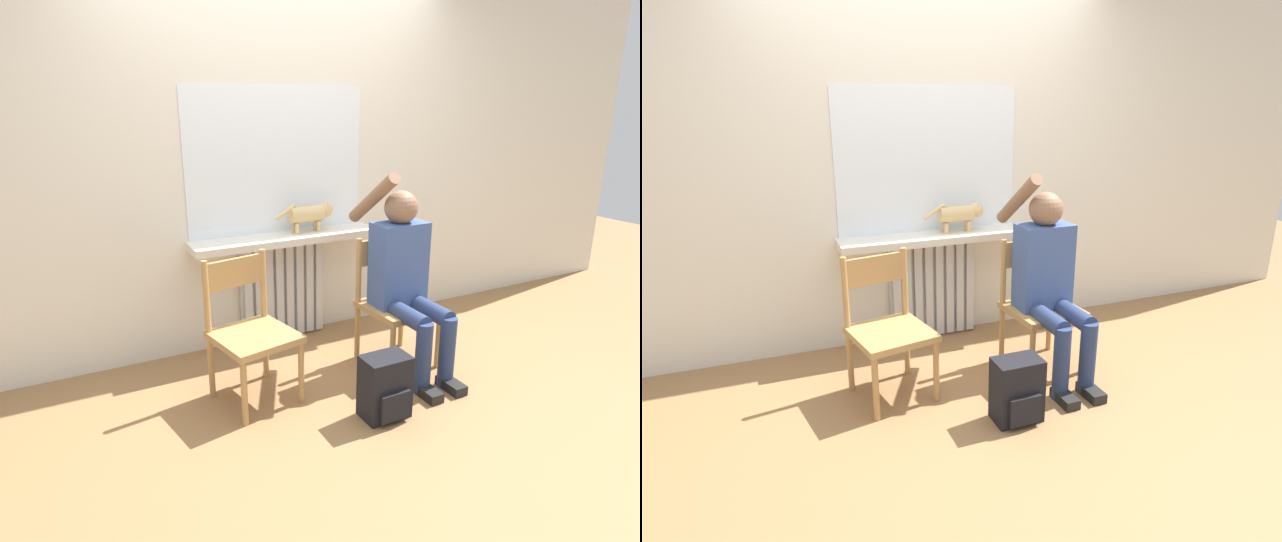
% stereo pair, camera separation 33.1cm
% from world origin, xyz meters
% --- Properties ---
extents(ground_plane, '(12.00, 12.00, 0.00)m').
position_xyz_m(ground_plane, '(0.00, 0.00, 0.00)').
color(ground_plane, olive).
extents(wall_with_window, '(7.00, 0.06, 2.70)m').
position_xyz_m(wall_with_window, '(0.00, 1.23, 1.35)').
color(wall_with_window, silver).
rests_on(wall_with_window, ground_plane).
extents(radiator, '(0.64, 0.08, 0.75)m').
position_xyz_m(radiator, '(-0.00, 1.15, 0.37)').
color(radiator, silver).
rests_on(radiator, ground_plane).
extents(windowsill, '(1.35, 0.28, 0.05)m').
position_xyz_m(windowsill, '(0.00, 1.06, 0.77)').
color(windowsill, silver).
rests_on(windowsill, radiator).
extents(window_glass, '(1.30, 0.01, 0.98)m').
position_xyz_m(window_glass, '(0.00, 1.20, 1.29)').
color(window_glass, white).
rests_on(window_glass, windowsill).
extents(chair_left, '(0.50, 0.50, 0.85)m').
position_xyz_m(chair_left, '(-0.51, 0.46, 0.43)').
color(chair_left, '#B2844C').
rests_on(chair_left, ground_plane).
extents(chair_right, '(0.46, 0.46, 0.85)m').
position_xyz_m(chair_right, '(0.50, 0.46, 0.43)').
color(chair_right, '#B2844C').
rests_on(chair_right, ground_plane).
extents(person, '(0.36, 0.96, 1.29)m').
position_xyz_m(person, '(0.50, 0.35, 0.65)').
color(person, navy).
rests_on(person, ground_plane).
extents(cat, '(0.45, 0.11, 0.21)m').
position_xyz_m(cat, '(0.20, 1.08, 0.93)').
color(cat, '#DBB77A').
rests_on(cat, windowsill).
extents(backpack, '(0.26, 0.21, 0.36)m').
position_xyz_m(backpack, '(0.07, -0.08, 0.18)').
color(backpack, black).
rests_on(backpack, ground_plane).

